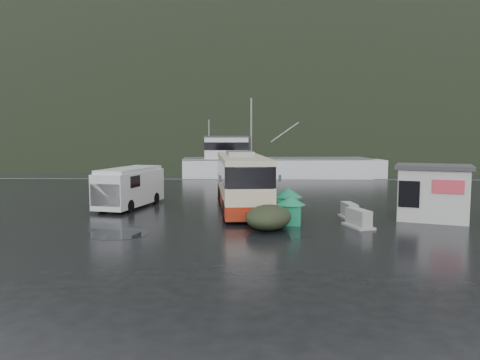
{
  "coord_description": "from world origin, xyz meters",
  "views": [
    {
      "loc": [
        1.35,
        -25.03,
        4.32
      ],
      "look_at": [
        0.44,
        1.98,
        1.7
      ],
      "focal_mm": 35.0,
      "sensor_mm": 36.0,
      "label": 1
    }
  ],
  "objects_px": {
    "dome_tent": "(269,229)",
    "jersey_barrier_a": "(349,218)",
    "ticket_kiosk": "(432,220)",
    "jersey_barrier_b": "(358,227)",
    "fishing_trawler": "(276,174)",
    "waste_bin_right": "(291,224)",
    "white_van": "(130,207)",
    "waste_bin_left": "(288,217)",
    "coach_bus": "(241,207)"
  },
  "relations": [
    {
      "from": "waste_bin_right",
      "to": "dome_tent",
      "type": "bearing_deg",
      "value": -133.01
    },
    {
      "from": "waste_bin_right",
      "to": "jersey_barrier_a",
      "type": "bearing_deg",
      "value": 29.85
    },
    {
      "from": "coach_bus",
      "to": "waste_bin_right",
      "type": "bearing_deg",
      "value": -71.33
    },
    {
      "from": "coach_bus",
      "to": "jersey_barrier_a",
      "type": "distance_m",
      "value": 6.82
    },
    {
      "from": "waste_bin_left",
      "to": "fishing_trawler",
      "type": "xyz_separation_m",
      "value": [
        0.54,
        26.84,
        0.0
      ]
    },
    {
      "from": "white_van",
      "to": "waste_bin_right",
      "type": "bearing_deg",
      "value": -16.18
    },
    {
      "from": "white_van",
      "to": "coach_bus",
      "type": "bearing_deg",
      "value": 16.61
    },
    {
      "from": "dome_tent",
      "to": "waste_bin_left",
      "type": "bearing_deg",
      "value": 71.81
    },
    {
      "from": "jersey_barrier_a",
      "to": "fishing_trawler",
      "type": "distance_m",
      "value": 27.31
    },
    {
      "from": "ticket_kiosk",
      "to": "jersey_barrier_b",
      "type": "xyz_separation_m",
      "value": [
        -4.16,
        -2.02,
        0.0
      ]
    },
    {
      "from": "dome_tent",
      "to": "jersey_barrier_b",
      "type": "relative_size",
      "value": 1.66
    },
    {
      "from": "coach_bus",
      "to": "ticket_kiosk",
      "type": "relative_size",
      "value": 3.28
    },
    {
      "from": "waste_bin_right",
      "to": "fishing_trawler",
      "type": "height_order",
      "value": "fishing_trawler"
    },
    {
      "from": "white_van",
      "to": "dome_tent",
      "type": "relative_size",
      "value": 2.01
    },
    {
      "from": "waste_bin_left",
      "to": "waste_bin_right",
      "type": "distance_m",
      "value": 2.17
    },
    {
      "from": "dome_tent",
      "to": "jersey_barrier_b",
      "type": "xyz_separation_m",
      "value": [
        4.23,
        0.64,
        0.0
      ]
    },
    {
      "from": "jersey_barrier_a",
      "to": "jersey_barrier_b",
      "type": "bearing_deg",
      "value": -91.11
    },
    {
      "from": "waste_bin_right",
      "to": "fishing_trawler",
      "type": "relative_size",
      "value": 0.06
    },
    {
      "from": "dome_tent",
      "to": "ticket_kiosk",
      "type": "height_order",
      "value": "ticket_kiosk"
    },
    {
      "from": "coach_bus",
      "to": "waste_bin_left",
      "type": "distance_m",
      "value": 4.21
    },
    {
      "from": "white_van",
      "to": "jersey_barrier_a",
      "type": "xyz_separation_m",
      "value": [
        12.36,
        -3.23,
        0.0
      ]
    },
    {
      "from": "white_van",
      "to": "waste_bin_right",
      "type": "relative_size",
      "value": 4.08
    },
    {
      "from": "coach_bus",
      "to": "ticket_kiosk",
      "type": "xyz_separation_m",
      "value": [
        9.86,
        -4.03,
        0.0
      ]
    },
    {
      "from": "jersey_barrier_b",
      "to": "fishing_trawler",
      "type": "xyz_separation_m",
      "value": [
        -2.58,
        29.55,
        0.0
      ]
    },
    {
      "from": "waste_bin_left",
      "to": "dome_tent",
      "type": "relative_size",
      "value": 0.54
    },
    {
      "from": "white_van",
      "to": "ticket_kiosk",
      "type": "relative_size",
      "value": 1.59
    },
    {
      "from": "fishing_trawler",
      "to": "dome_tent",
      "type": "bearing_deg",
      "value": -98.23
    },
    {
      "from": "dome_tent",
      "to": "ticket_kiosk",
      "type": "distance_m",
      "value": 8.8
    },
    {
      "from": "dome_tent",
      "to": "jersey_barrier_a",
      "type": "bearing_deg",
      "value": 35.09
    },
    {
      "from": "white_van",
      "to": "waste_bin_left",
      "type": "bearing_deg",
      "value": -4.79
    },
    {
      "from": "jersey_barrier_a",
      "to": "dome_tent",
      "type": "bearing_deg",
      "value": -144.91
    },
    {
      "from": "ticket_kiosk",
      "to": "jersey_barrier_a",
      "type": "relative_size",
      "value": 2.27
    },
    {
      "from": "coach_bus",
      "to": "fishing_trawler",
      "type": "xyz_separation_m",
      "value": [
        3.11,
        23.49,
        0.0
      ]
    },
    {
      "from": "waste_bin_right",
      "to": "jersey_barrier_a",
      "type": "relative_size",
      "value": 0.88
    },
    {
      "from": "waste_bin_left",
      "to": "jersey_barrier_b",
      "type": "bearing_deg",
      "value": -40.98
    },
    {
      "from": "coach_bus",
      "to": "dome_tent",
      "type": "height_order",
      "value": "coach_bus"
    },
    {
      "from": "jersey_barrier_b",
      "to": "dome_tent",
      "type": "bearing_deg",
      "value": -171.43
    },
    {
      "from": "white_van",
      "to": "waste_bin_left",
      "type": "distance_m",
      "value": 9.63
    },
    {
      "from": "dome_tent",
      "to": "ticket_kiosk",
      "type": "bearing_deg",
      "value": 17.59
    },
    {
      "from": "jersey_barrier_a",
      "to": "fishing_trawler",
      "type": "height_order",
      "value": "fishing_trawler"
    },
    {
      "from": "waste_bin_right",
      "to": "coach_bus",
      "type": "bearing_deg",
      "value": 115.01
    },
    {
      "from": "waste_bin_right",
      "to": "jersey_barrier_a",
      "type": "xyz_separation_m",
      "value": [
        3.17,
        1.82,
        0.0
      ]
    },
    {
      "from": "jersey_barrier_a",
      "to": "jersey_barrier_b",
      "type": "height_order",
      "value": "jersey_barrier_b"
    },
    {
      "from": "dome_tent",
      "to": "waste_bin_right",
      "type": "bearing_deg",
      "value": 46.99
    },
    {
      "from": "coach_bus",
      "to": "ticket_kiosk",
      "type": "distance_m",
      "value": 10.65
    },
    {
      "from": "white_van",
      "to": "ticket_kiosk",
      "type": "bearing_deg",
      "value": 0.37
    },
    {
      "from": "waste_bin_left",
      "to": "ticket_kiosk",
      "type": "distance_m",
      "value": 7.32
    },
    {
      "from": "fishing_trawler",
      "to": "jersey_barrier_a",
      "type": "bearing_deg",
      "value": -89.59
    },
    {
      "from": "jersey_barrier_a",
      "to": "jersey_barrier_b",
      "type": "relative_size",
      "value": 0.93
    },
    {
      "from": "coach_bus",
      "to": "dome_tent",
      "type": "bearing_deg",
      "value": -83.97
    }
  ]
}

